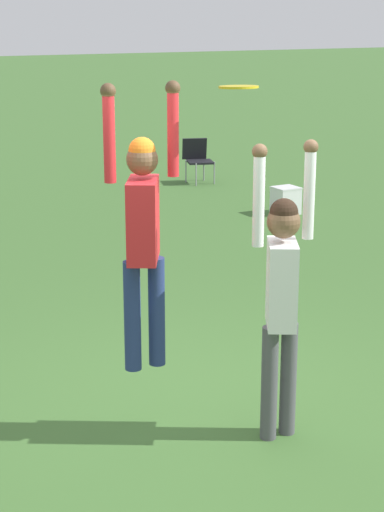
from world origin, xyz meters
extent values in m
plane|color=#3D662D|center=(0.00, 0.00, 0.00)|extent=(120.00, 120.00, 0.00)
cylinder|color=navy|center=(-0.56, -0.15, 0.94)|extent=(0.12, 0.12, 0.81)
cylinder|color=navy|center=(-0.37, -0.15, 0.94)|extent=(0.12, 0.12, 0.81)
cube|color=red|center=(-0.46, -0.15, 1.63)|extent=(0.39, 0.47, 0.57)
sphere|color=brown|center=(-0.46, -0.15, 2.05)|extent=(0.22, 0.22, 0.22)
sphere|color=orange|center=(-0.46, -0.15, 2.11)|extent=(0.19, 0.19, 0.19)
cylinder|color=red|center=(-0.70, -0.15, 2.22)|extent=(0.08, 0.08, 0.60)
sphere|color=brown|center=(-0.70, -0.15, 2.52)|extent=(0.10, 0.10, 0.10)
cylinder|color=red|center=(-0.23, -0.15, 2.22)|extent=(0.08, 0.08, 0.60)
sphere|color=brown|center=(-0.23, -0.15, 2.52)|extent=(0.10, 0.10, 0.10)
cylinder|color=#4C4C51|center=(0.29, -0.65, 0.43)|extent=(0.12, 0.12, 0.86)
cylinder|color=#4C4C51|center=(0.45, -0.65, 0.43)|extent=(0.12, 0.12, 0.86)
cube|color=white|center=(0.37, -0.65, 1.17)|extent=(0.36, 0.42, 0.61)
sphere|color=brown|center=(0.37, -0.65, 1.62)|extent=(0.23, 0.23, 0.23)
sphere|color=black|center=(0.37, -0.65, 1.69)|extent=(0.20, 0.20, 0.20)
cylinder|color=white|center=(0.16, -0.65, 1.80)|extent=(0.08, 0.08, 0.65)
sphere|color=brown|center=(0.16, -0.65, 2.13)|extent=(0.10, 0.10, 0.10)
cylinder|color=white|center=(0.58, -0.65, 1.80)|extent=(0.08, 0.08, 0.65)
sphere|color=brown|center=(0.58, -0.65, 2.13)|extent=(0.10, 0.10, 0.10)
cylinder|color=yellow|center=(0.12, -0.44, 2.53)|extent=(0.27, 0.27, 0.02)
cylinder|color=gray|center=(4.57, 7.99, 0.21)|extent=(0.02, 0.02, 0.42)
cylinder|color=gray|center=(4.96, 7.99, 0.21)|extent=(0.02, 0.02, 0.42)
cylinder|color=gray|center=(4.57, 8.38, 0.21)|extent=(0.02, 0.02, 0.42)
cylinder|color=gray|center=(4.96, 8.38, 0.21)|extent=(0.02, 0.02, 0.42)
cube|color=black|center=(4.76, 8.18, 0.40)|extent=(0.58, 0.58, 0.04)
cube|color=black|center=(4.76, 8.39, 0.61)|extent=(0.46, 0.25, 0.40)
cube|color=white|center=(4.68, 5.34, 0.20)|extent=(0.37, 0.35, 0.40)
cube|color=silver|center=(4.68, 5.34, 0.41)|extent=(0.37, 0.36, 0.02)
camera|label=1|loc=(-2.98, -5.34, 2.99)|focal=60.00mm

